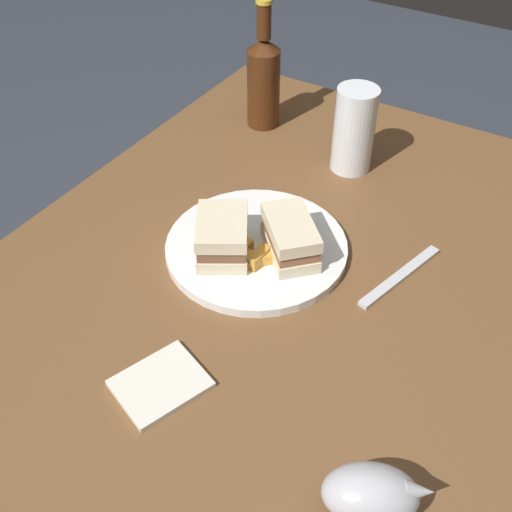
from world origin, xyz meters
The scene contains 15 objects.
ground_plane centered at (0.00, 0.00, 0.00)m, with size 6.00×6.00×0.00m, color #333842.
dining_table centered at (0.00, 0.00, 0.35)m, with size 1.25×0.83×0.71m, color brown.
plate centered at (-0.08, -0.05, 0.72)m, with size 0.29×0.29×0.01m, color white.
sandwich_half_left centered at (-0.03, -0.08, 0.75)m, with size 0.13×0.12×0.06m.
sandwich_half_right centered at (-0.09, 0.01, 0.75)m, with size 0.13×0.13×0.06m.
potato_wedge_front centered at (-0.07, 0.00, 0.73)m, with size 0.05×0.02×0.02m, color #B77F33.
potato_wedge_middle centered at (-0.04, -0.06, 0.73)m, with size 0.05×0.02×0.02m, color #B77F33.
potato_wedge_back centered at (-0.03, -0.03, 0.73)m, with size 0.04×0.02×0.02m, color #AD702D.
potato_wedge_left_edge centered at (-0.04, -0.02, 0.73)m, with size 0.04×0.02×0.02m, color gold.
potato_wedge_right_edge centered at (-0.04, -0.02, 0.73)m, with size 0.05×0.02×0.02m, color gold.
pint_glass centered at (-0.37, -0.02, 0.78)m, with size 0.07×0.07×0.16m.
gravy_boat centered at (0.22, 0.28, 0.75)m, with size 0.11×0.12×0.07m.
cider_bottle centered at (-0.42, -0.24, 0.81)m, with size 0.06×0.06×0.25m.
napkin centered at (0.21, -0.02, 0.71)m, with size 0.11×0.09×0.01m, color silver.
fork centered at (-0.14, 0.17, 0.71)m, with size 0.18×0.02×0.01m, color silver.
Camera 1 is at (0.55, 0.34, 1.37)m, focal length 43.69 mm.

